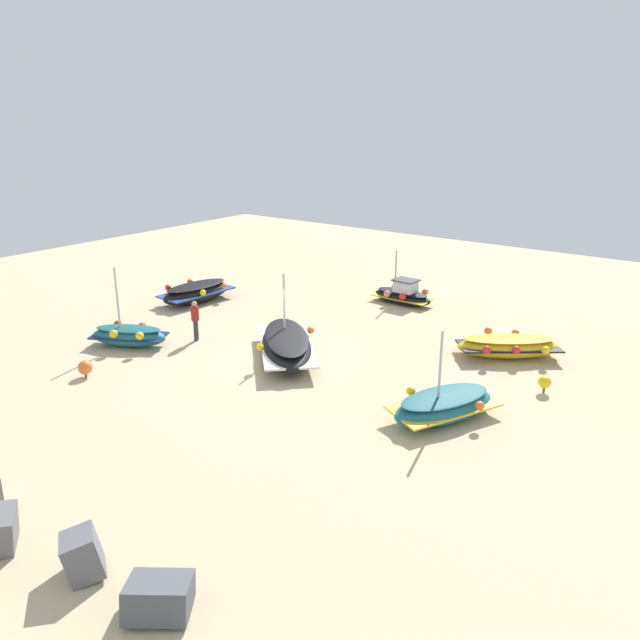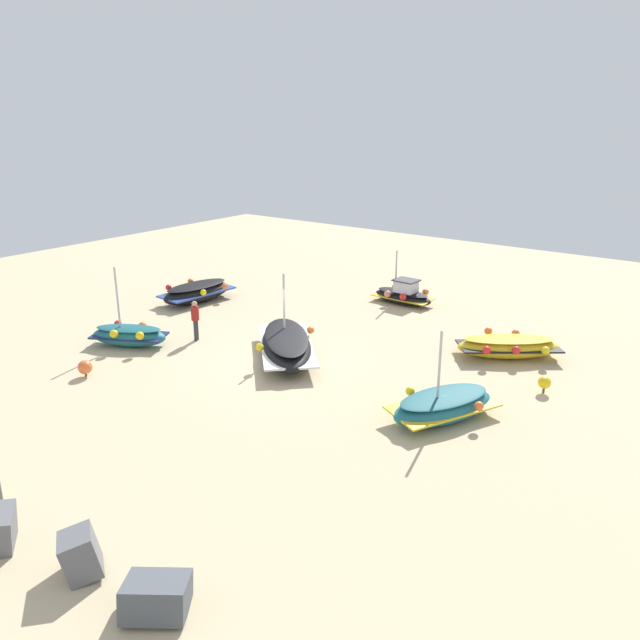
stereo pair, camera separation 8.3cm
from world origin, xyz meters
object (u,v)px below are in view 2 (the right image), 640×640
at_px(fishing_boat_0, 286,345).
at_px(fishing_boat_4, 443,406).
at_px(fishing_boat_5, 403,295).
at_px(mooring_buoy_1, 544,383).
at_px(fishing_boat_2, 197,292).
at_px(person_walking, 195,318).
at_px(fishing_boat_1, 129,335).
at_px(fishing_boat_3, 508,346).
at_px(mooring_buoy_0, 85,367).

relative_size(fishing_boat_0, fishing_boat_4, 1.26).
relative_size(fishing_boat_5, mooring_buoy_1, 5.33).
bearing_deg(mooring_buoy_1, fishing_boat_2, -1.66).
bearing_deg(person_walking, fishing_boat_0, 161.27).
bearing_deg(fishing_boat_5, fishing_boat_4, -52.88).
bearing_deg(fishing_boat_1, fishing_boat_2, 85.27).
bearing_deg(fishing_boat_2, fishing_boat_0, 73.54).
bearing_deg(fishing_boat_3, fishing_boat_0, -0.24).
distance_m(fishing_boat_0, person_walking, 4.26).
height_order(fishing_boat_1, fishing_boat_3, fishing_boat_1).
distance_m(mooring_buoy_0, mooring_buoy_1, 15.79).
relative_size(fishing_boat_2, fishing_boat_4, 1.02).
relative_size(fishing_boat_1, fishing_boat_2, 0.82).
bearing_deg(mooring_buoy_1, fishing_boat_5, -35.26).
distance_m(fishing_boat_0, fishing_boat_2, 8.86).
xyz_separation_m(fishing_boat_5, mooring_buoy_0, (4.54, 14.59, -0.09)).
bearing_deg(fishing_boat_4, fishing_boat_0, 105.71).
distance_m(fishing_boat_2, fishing_boat_3, 15.17).
relative_size(fishing_boat_3, fishing_boat_5, 1.30).
distance_m(fishing_boat_5, person_walking, 10.55).
bearing_deg(fishing_boat_1, mooring_buoy_0, -92.60).
bearing_deg(fishing_boat_5, mooring_buoy_1, -33.27).
distance_m(fishing_boat_3, mooring_buoy_1, 3.27).
height_order(mooring_buoy_0, mooring_buoy_1, mooring_buoy_0).
distance_m(fishing_boat_1, mooring_buoy_0, 3.18).
height_order(person_walking, mooring_buoy_1, person_walking).
xyz_separation_m(fishing_boat_0, mooring_buoy_1, (-8.92, -2.64, -0.13)).
bearing_deg(fishing_boat_0, mooring_buoy_1, 62.19).
bearing_deg(fishing_boat_4, mooring_buoy_0, 135.96).
relative_size(fishing_boat_4, mooring_buoy_0, 6.41).
distance_m(fishing_boat_5, mooring_buoy_0, 15.28).
xyz_separation_m(fishing_boat_0, fishing_boat_1, (5.84, 2.77, -0.05)).
bearing_deg(person_walking, mooring_buoy_0, 57.22).
bearing_deg(fishing_boat_2, person_walking, 51.00).
relative_size(mooring_buoy_0, mooring_buoy_1, 1.03).
bearing_deg(mooring_buoy_1, fishing_boat_1, 20.13).
xyz_separation_m(fishing_boat_3, person_walking, (10.93, 5.82, 0.53)).
xyz_separation_m(fishing_boat_2, fishing_boat_4, (-15.34, 4.21, -0.06)).
xyz_separation_m(mooring_buoy_0, mooring_buoy_1, (-13.44, -8.30, 0.02)).
height_order(fishing_boat_3, mooring_buoy_1, fishing_boat_3).
distance_m(fishing_boat_0, fishing_boat_3, 8.45).
xyz_separation_m(fishing_boat_0, fishing_boat_2, (8.29, -3.13, -0.01)).
xyz_separation_m(fishing_boat_1, person_walking, (-1.67, -2.04, 0.52)).
distance_m(fishing_boat_1, fishing_boat_5, 13.09).
height_order(fishing_boat_4, person_walking, fishing_boat_4).
distance_m(fishing_boat_5, mooring_buoy_1, 10.90).
distance_m(fishing_boat_2, fishing_boat_4, 15.91).
distance_m(fishing_boat_1, fishing_boat_4, 13.01).
bearing_deg(person_walking, fishing_boat_4, 149.55).
height_order(fishing_boat_0, mooring_buoy_1, fishing_boat_0).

